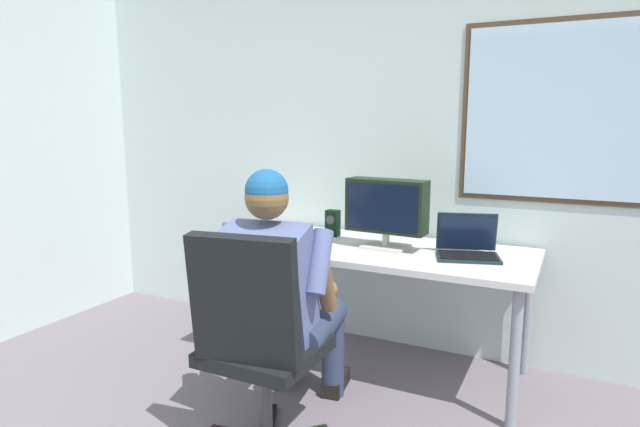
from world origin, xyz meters
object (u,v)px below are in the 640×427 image
at_px(person_seated, 280,294).
at_px(laptop, 467,245).
at_px(desk_speaker, 333,223).
at_px(cd_case, 299,245).
at_px(book_stack, 283,230).
at_px(desk, 370,258).
at_px(wine_glass, 260,228).
at_px(crt_monitor, 386,208).
at_px(office_chair, 255,332).

bearing_deg(person_seated, laptop, 47.91).
bearing_deg(desk_speaker, laptop, -9.17).
bearing_deg(cd_case, book_stack, 135.78).
xyz_separation_m(person_seated, book_stack, (-0.47, 0.83, 0.11)).
xyz_separation_m(desk, wine_glass, (-0.62, -0.21, 0.16)).
height_order(desk, laptop, laptop).
xyz_separation_m(person_seated, wine_glass, (-0.45, 0.54, 0.17)).
height_order(desk, desk_speaker, desk_speaker).
bearing_deg(wine_glass, desk, 18.51).
distance_m(wine_glass, desk_speaker, 0.48).
bearing_deg(crt_monitor, book_stack, 173.31).
bearing_deg(book_stack, crt_monitor, -6.69).
xyz_separation_m(person_seated, desk_speaker, (-0.16, 0.91, 0.17)).
distance_m(person_seated, cd_case, 0.63).
bearing_deg(cd_case, desk, 23.74).
xyz_separation_m(laptop, book_stack, (-1.17, 0.05, -0.03)).
bearing_deg(desk_speaker, person_seated, -80.33).
xyz_separation_m(laptop, wine_glass, (-1.15, -0.23, 0.03)).
relative_size(office_chair, desk_speaker, 6.20).
distance_m(desk, cd_case, 0.42).
bearing_deg(desk, laptop, 2.89).
relative_size(person_seated, crt_monitor, 2.70).
xyz_separation_m(office_chair, person_seated, (-0.04, 0.27, 0.08)).
relative_size(laptop, desk_speaker, 2.32).
bearing_deg(laptop, desk, -177.11).
xyz_separation_m(crt_monitor, book_stack, (-0.72, 0.08, -0.21)).
bearing_deg(crt_monitor, desk_speaker, 157.24).
xyz_separation_m(desk, desk_speaker, (-0.32, 0.17, 0.15)).
relative_size(desk, cd_case, 10.84).
bearing_deg(laptop, wine_glass, -168.57).
bearing_deg(wine_glass, person_seated, -50.11).
distance_m(office_chair, crt_monitor, 1.11).
distance_m(office_chair, laptop, 1.26).
bearing_deg(person_seated, crt_monitor, 71.05).
distance_m(desk, office_chair, 1.03).
bearing_deg(book_stack, person_seated, -60.58).
bearing_deg(cd_case, desk_speaker, 79.80).
bearing_deg(desk, office_chair, -97.08).
height_order(crt_monitor, wine_glass, crt_monitor).
height_order(laptop, cd_case, laptop).
relative_size(office_chair, laptop, 2.68).
bearing_deg(desk, person_seated, -102.24).
bearing_deg(desk_speaker, desk, -27.47).
relative_size(desk, desk_speaker, 11.09).
xyz_separation_m(desk, office_chair, (-0.13, -1.02, -0.10)).
bearing_deg(laptop, cd_case, -168.08).
xyz_separation_m(desk_speaker, book_stack, (-0.31, -0.09, -0.06)).
bearing_deg(desk, book_stack, 172.95).
bearing_deg(wine_glass, laptop, 11.43).
xyz_separation_m(wine_glass, book_stack, (-0.01, 0.28, -0.06)).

